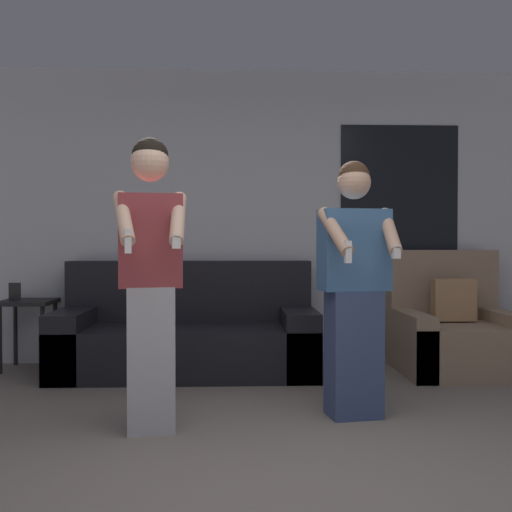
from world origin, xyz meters
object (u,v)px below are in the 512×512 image
(person_left, at_px, (150,279))
(couch, at_px, (187,336))
(armchair, at_px, (453,333))
(person_right, at_px, (354,288))
(side_table, at_px, (28,312))

(person_left, bearing_deg, couch, 86.77)
(couch, bearing_deg, person_left, -93.23)
(armchair, bearing_deg, couch, 179.33)
(armchair, height_order, person_right, person_right)
(couch, distance_m, person_left, 1.71)
(person_right, bearing_deg, couch, 130.57)
(couch, distance_m, side_table, 1.43)
(couch, bearing_deg, person_right, -49.43)
(armchair, xyz_separation_m, side_table, (-3.69, 0.22, 0.18))
(side_table, xyz_separation_m, person_right, (2.56, -1.54, 0.31))
(couch, xyz_separation_m, armchair, (2.29, -0.03, 0.02))
(armchair, xyz_separation_m, person_left, (-2.38, -1.57, 0.57))
(armchair, relative_size, person_left, 0.61)
(armchair, distance_m, person_left, 2.91)
(side_table, bearing_deg, couch, -7.76)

